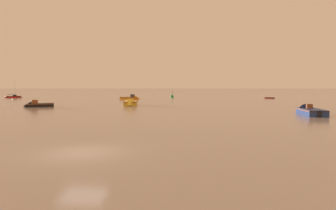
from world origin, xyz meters
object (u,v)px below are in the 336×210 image
(motorboat_moored_3, at_px, (309,112))
(sailboat_moored_0, at_px, (14,97))
(rowboat_moored_0, at_px, (269,98))
(motorboat_moored_0, at_px, (132,98))
(motorboat_moored_2, at_px, (130,104))
(channel_buoy, at_px, (172,96))
(motorboat_moored_1, at_px, (36,105))

(motorboat_moored_3, bearing_deg, sailboat_moored_0, 58.72)
(rowboat_moored_0, relative_size, motorboat_moored_0, 0.58)
(motorboat_moored_2, relative_size, motorboat_moored_3, 1.03)
(motorboat_moored_3, relative_size, sailboat_moored_0, 1.19)
(sailboat_moored_0, distance_m, channel_buoy, 49.06)
(motorboat_moored_0, xyz_separation_m, motorboat_moored_3, (30.82, -41.02, -0.01))
(rowboat_moored_0, relative_size, channel_buoy, 1.39)
(motorboat_moored_3, bearing_deg, channel_buoy, 24.27)
(motorboat_moored_2, xyz_separation_m, sailboat_moored_0, (-42.64, 32.88, -0.07))
(rowboat_moored_0, distance_m, motorboat_moored_2, 47.97)
(sailboat_moored_0, bearing_deg, motorboat_moored_2, -76.20)
(motorboat_moored_0, xyz_separation_m, motorboat_moored_2, (4.44, -25.18, -0.00))
(motorboat_moored_2, xyz_separation_m, channel_buoy, (6.03, 39.06, 0.16))
(sailboat_moored_0, bearing_deg, motorboat_moored_3, -73.78)
(motorboat_moored_2, height_order, motorboat_moored_3, motorboat_moored_2)
(motorboat_moored_3, xyz_separation_m, channel_buoy, (-20.35, 54.90, 0.16))
(rowboat_moored_0, distance_m, motorboat_moored_0, 40.04)
(motorboat_moored_3, height_order, channel_buoy, channel_buoy)
(motorboat_moored_1, distance_m, sailboat_moored_0, 46.15)
(motorboat_moored_3, distance_m, channel_buoy, 58.55)
(motorboat_moored_3, xyz_separation_m, sailboat_moored_0, (-69.02, 48.71, -0.06))
(motorboat_moored_0, xyz_separation_m, channel_buoy, (10.47, 13.88, 0.15))
(motorboat_moored_1, height_order, motorboat_moored_2, motorboat_moored_2)
(rowboat_moored_0, height_order, sailboat_moored_0, sailboat_moored_0)
(rowboat_moored_0, height_order, motorboat_moored_0, motorboat_moored_0)
(motorboat_moored_0, height_order, motorboat_moored_3, motorboat_moored_3)
(rowboat_moored_0, bearing_deg, motorboat_moored_1, 60.18)
(motorboat_moored_1, distance_m, motorboat_moored_2, 16.57)
(motorboat_moored_2, relative_size, channel_buoy, 2.90)
(motorboat_moored_1, xyz_separation_m, motorboat_moored_3, (42.26, -11.11, 0.02))
(rowboat_moored_0, height_order, motorboat_moored_1, motorboat_moored_1)
(motorboat_moored_3, bearing_deg, motorboat_moored_0, 40.85)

